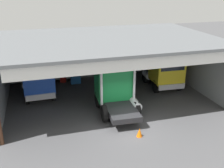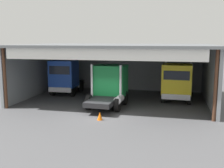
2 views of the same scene
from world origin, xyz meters
name	(u,v)px [view 2 (image 2 of 2)]	position (x,y,z in m)	size (l,w,h in m)	color
ground_plane	(101,115)	(0.00, 0.00, 0.00)	(80.00, 80.00, 0.00)	#4C4C4F
workshop_shed	(118,60)	(0.00, 6.13, 3.51)	(16.47, 11.08, 4.91)	gray
truck_blue_center_right_bay	(65,77)	(-5.32, 6.37, 1.75)	(2.59, 5.17, 3.38)	#1E47B7
truck_green_right_bay	(109,85)	(-0.01, 2.71, 1.71)	(2.80, 4.94, 3.43)	#197F3D
truck_yellow_yard_outside	(177,82)	(5.30, 5.56, 1.72)	(2.65, 5.25, 3.68)	yellow
oil_drum	(97,85)	(-3.06, 9.61, 0.46)	(0.58, 0.58, 0.91)	#B21E19
tool_cart	(105,86)	(-1.99, 8.96, 0.50)	(0.90, 0.60, 1.00)	#1E59A5
traffic_cone	(100,116)	(0.30, -1.30, 0.28)	(0.36, 0.36, 0.56)	orange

